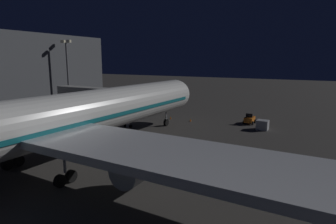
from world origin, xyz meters
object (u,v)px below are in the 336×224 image
airliner_at_gate (23,128)px  apron_floodlight_mast (68,71)px  baggage_container_mid_row (262,125)px  traffic_cone_nose_starboard (171,118)px  jet_bridge (104,95)px  traffic_cone_nose_port (190,120)px  pushback_tug (249,119)px

airliner_at_gate → apron_floodlight_mast: size_ratio=4.25×
apron_floodlight_mast → baggage_container_mid_row: size_ratio=8.46×
baggage_container_mid_row → traffic_cone_nose_starboard: size_ratio=3.43×
airliner_at_gate → baggage_container_mid_row: airliner_at_gate is taller
jet_bridge → airliner_at_gate: bearing=114.8°
airliner_at_gate → apron_floodlight_mast: 37.80m
airliner_at_gate → jet_bridge: bearing=-65.2°
apron_floodlight_mast → traffic_cone_nose_starboard: size_ratio=28.98×
jet_bridge → baggage_container_mid_row: jet_bridge is taller
airliner_at_gate → traffic_cone_nose_starboard: airliner_at_gate is taller
apron_floodlight_mast → traffic_cone_nose_starboard: apron_floodlight_mast is taller
jet_bridge → apron_floodlight_mast: 16.41m
jet_bridge → traffic_cone_nose_port: (-12.62, -10.03, -5.08)m
airliner_at_gate → pushback_tug: size_ratio=25.47×
airliner_at_gate → baggage_container_mid_row: 36.60m
jet_bridge → pushback_tug: jet_bridge is taller
jet_bridge → traffic_cone_nose_port: 16.90m
traffic_cone_nose_port → airliner_at_gate: bearing=86.1°
airliner_at_gate → pushback_tug: bearing=-109.0°
jet_bridge → baggage_container_mid_row: bearing=-158.5°
apron_floodlight_mast → pushback_tug: (-38.04, -8.77, -8.59)m
jet_bridge → baggage_container_mid_row: 28.37m
traffic_cone_nose_port → traffic_cone_nose_starboard: (4.40, 0.00, 0.00)m
jet_bridge → traffic_cone_nose_starboard: (-8.22, -10.03, -5.08)m
apron_floodlight_mast → pushback_tug: 39.97m
pushback_tug → jet_bridge: bearing=31.1°
jet_bridge → apron_floodlight_mast: bearing=-18.6°
apron_floodlight_mast → traffic_cone_nose_port: size_ratio=28.98×
traffic_cone_nose_port → traffic_cone_nose_starboard: same height
traffic_cone_nose_port → jet_bridge: bearing=38.5°
apron_floodlight_mast → traffic_cone_nose_port: bearing=-169.8°
apron_floodlight_mast → airliner_at_gate: bearing=132.7°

